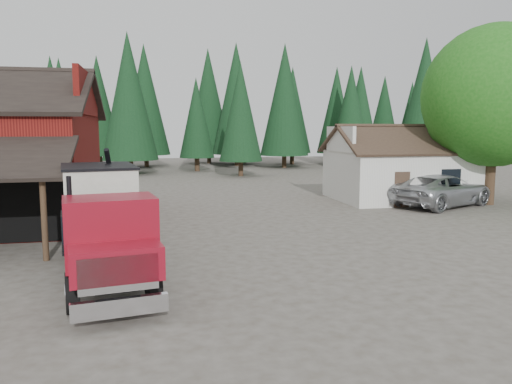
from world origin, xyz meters
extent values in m
plane|color=#4B453B|center=(0.00, 0.00, 0.00)|extent=(120.00, 120.00, 0.00)
cube|color=maroon|center=(-5.00, 10.00, 6.00)|extent=(0.25, 7.00, 2.00)
cylinder|color=#382619|center=(-5.60, 2.10, 1.40)|extent=(0.20, 0.20, 2.80)
cube|color=silver|center=(13.00, 13.00, 1.50)|extent=(8.00, 6.00, 3.00)
cube|color=#38281E|center=(13.00, 11.50, 3.75)|extent=(8.60, 3.42, 1.80)
cube|color=#38281E|center=(13.00, 14.50, 3.75)|extent=(8.60, 3.42, 1.80)
cube|color=silver|center=(9.00, 13.00, 3.75)|extent=(0.20, 4.20, 1.50)
cube|color=silver|center=(17.00, 13.00, 3.75)|extent=(0.20, 4.20, 1.50)
cube|color=#38281E|center=(11.50, 9.98, 1.00)|extent=(0.90, 0.06, 2.00)
cube|color=black|center=(14.50, 9.98, 1.60)|extent=(1.20, 0.06, 1.00)
cylinder|color=#382619|center=(17.00, 10.00, 1.60)|extent=(0.60, 0.60, 3.20)
sphere|color=#1B5D15|center=(17.00, 10.00, 6.20)|extent=(8.00, 8.00, 8.00)
sphere|color=#1B5D15|center=(15.80, 10.80, 5.00)|extent=(4.40, 4.40, 4.40)
cylinder|color=#382619|center=(6.00, 30.00, 0.80)|extent=(0.44, 0.44, 1.60)
cone|color=black|center=(6.00, 30.00, 5.90)|extent=(3.96, 3.96, 9.00)
cylinder|color=#382619|center=(22.00, 26.00, 0.80)|extent=(0.44, 0.44, 1.60)
cone|color=black|center=(22.00, 26.00, 6.90)|extent=(4.84, 4.84, 11.00)
cylinder|color=#382619|center=(-4.00, 34.00, 0.80)|extent=(0.44, 0.44, 1.60)
cone|color=black|center=(-4.00, 34.00, 7.40)|extent=(5.28, 5.28, 12.00)
cylinder|color=black|center=(-4.00, -3.11, 0.50)|extent=(0.48, 1.04, 1.00)
cylinder|color=black|center=(-2.12, -2.80, 0.50)|extent=(0.48, 1.04, 1.00)
cylinder|color=black|center=(-4.71, 1.19, 0.50)|extent=(0.48, 1.04, 1.00)
cylinder|color=black|center=(-2.82, 1.50, 0.50)|extent=(0.48, 1.04, 1.00)
cylinder|color=black|center=(-4.91, 2.44, 0.50)|extent=(0.48, 1.04, 1.00)
cylinder|color=black|center=(-3.03, 2.75, 0.50)|extent=(0.48, 1.04, 1.00)
cube|color=black|center=(-3.53, -0.09, 0.86)|extent=(2.25, 7.87, 0.36)
cube|color=silver|center=(-2.83, -4.34, 0.50)|extent=(2.09, 0.50, 0.41)
cube|color=silver|center=(-2.85, -4.26, 1.23)|extent=(1.72, 0.37, 0.82)
cube|color=maroon|center=(-2.93, -3.72, 1.36)|extent=(2.21, 1.50, 0.77)
cube|color=maroon|center=(-3.13, -2.55, 1.86)|extent=(2.40, 1.88, 1.68)
cube|color=black|center=(-3.01, -3.27, 2.13)|extent=(1.89, 0.38, 0.82)
cylinder|color=black|center=(-4.15, -1.89, 2.36)|extent=(0.15, 0.15, 1.63)
cube|color=black|center=(-3.27, -1.66, 1.82)|extent=(2.21, 0.47, 1.45)
cube|color=black|center=(-3.74, 1.17, 1.11)|extent=(3.14, 5.57, 0.15)
cube|color=silver|center=(-3.74, 1.17, 2.45)|extent=(2.55, 3.29, 1.45)
cone|color=silver|center=(-3.74, 1.17, 1.54)|extent=(2.29, 2.29, 0.64)
cube|color=black|center=(-3.74, 1.17, 3.20)|extent=(2.65, 3.40, 0.07)
cylinder|color=black|center=(-3.40, 2.51, 2.36)|extent=(0.36, 2.01, 2.77)
cube|color=maroon|center=(-4.63, 3.23, 1.36)|extent=(0.66, 0.80, 0.41)
cylinder|color=silver|center=(-2.19, -1.80, 0.77)|extent=(0.65, 0.98, 0.51)
imported|color=#B6B9BE|center=(14.00, 10.00, 0.91)|extent=(7.17, 5.44, 1.81)
camera|label=1|loc=(-2.09, -15.21, 4.38)|focal=35.00mm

